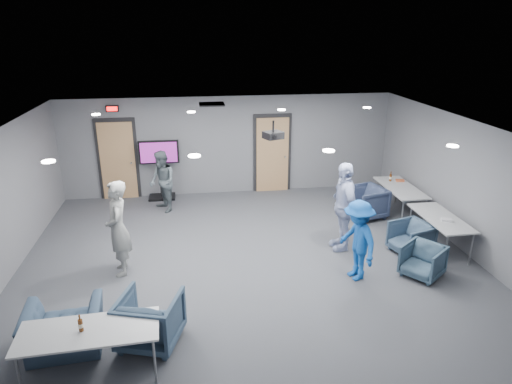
{
  "coord_description": "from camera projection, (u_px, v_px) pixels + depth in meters",
  "views": [
    {
      "loc": [
        -1.04,
        -8.2,
        4.44
      ],
      "look_at": [
        0.25,
        0.6,
        1.2
      ],
      "focal_mm": 32.0,
      "sensor_mm": 36.0,
      "label": 1
    }
  ],
  "objects": [
    {
      "name": "floor",
      "position": [
        248.0,
        258.0,
        9.29
      ],
      "size": [
        9.0,
        9.0,
        0.0
      ],
      "primitive_type": "plane",
      "color": "#3E4047",
      "rests_on": "ground"
    },
    {
      "name": "ceiling",
      "position": [
        247.0,
        127.0,
        8.37
      ],
      "size": [
        9.0,
        9.0,
        0.0
      ],
      "primitive_type": "plane",
      "rotation": [
        3.14,
        0.0,
        0.0
      ],
      "color": "silver",
      "rests_on": "wall_back"
    },
    {
      "name": "wall_back",
      "position": [
        229.0,
        146.0,
        12.55
      ],
      "size": [
        9.0,
        0.02,
        2.7
      ],
      "primitive_type": "cube",
      "color": "slate",
      "rests_on": "floor"
    },
    {
      "name": "wall_front",
      "position": [
        293.0,
        319.0,
        5.11
      ],
      "size": [
        9.0,
        0.02,
        2.7
      ],
      "primitive_type": "cube",
      "color": "slate",
      "rests_on": "floor"
    },
    {
      "name": "wall_left",
      "position": [
        1.0,
        208.0,
        8.22
      ],
      "size": [
        0.02,
        8.0,
        2.7
      ],
      "primitive_type": "cube",
      "color": "slate",
      "rests_on": "floor"
    },
    {
      "name": "wall_right",
      "position": [
        463.0,
        185.0,
        9.44
      ],
      "size": [
        0.02,
        8.0,
        2.7
      ],
      "primitive_type": "cube",
      "color": "slate",
      "rests_on": "floor"
    },
    {
      "name": "door_left",
      "position": [
        118.0,
        160.0,
        12.19
      ],
      "size": [
        1.06,
        0.17,
        2.24
      ],
      "color": "black",
      "rests_on": "wall_back"
    },
    {
      "name": "door_right",
      "position": [
        272.0,
        154.0,
        12.76
      ],
      "size": [
        1.06,
        0.17,
        2.24
      ],
      "color": "black",
      "rests_on": "wall_back"
    },
    {
      "name": "exit_sign",
      "position": [
        112.0,
        109.0,
        11.7
      ],
      "size": [
        0.32,
        0.08,
        0.16
      ],
      "color": "black",
      "rests_on": "wall_back"
    },
    {
      "name": "hvac_diffuser",
      "position": [
        212.0,
        104.0,
        10.91
      ],
      "size": [
        0.6,
        0.6,
        0.03
      ],
      "primitive_type": "cube",
      "color": "black",
      "rests_on": "ceiling"
    },
    {
      "name": "downlights",
      "position": [
        247.0,
        128.0,
        8.37
      ],
      "size": [
        6.18,
        3.78,
        0.02
      ],
      "color": "white",
      "rests_on": "ceiling"
    },
    {
      "name": "person_a",
      "position": [
        118.0,
        228.0,
        8.45
      ],
      "size": [
        0.52,
        0.72,
        1.83
      ],
      "primitive_type": "imported",
      "rotation": [
        0.0,
        0.0,
        -1.44
      ],
      "color": "gray",
      "rests_on": "floor"
    },
    {
      "name": "person_b",
      "position": [
        162.0,
        182.0,
        11.4
      ],
      "size": [
        0.85,
        0.94,
        1.56
      ],
      "primitive_type": "imported",
      "rotation": [
        0.0,
        0.0,
        -1.14
      ],
      "color": "slate",
      "rests_on": "floor"
    },
    {
      "name": "person_c",
      "position": [
        343.0,
        206.0,
        9.41
      ],
      "size": [
        0.46,
        1.1,
        1.88
      ],
      "primitive_type": "imported",
      "rotation": [
        0.0,
        0.0,
        -1.57
      ],
      "color": "#B1BDE3",
      "rests_on": "floor"
    },
    {
      "name": "person_d",
      "position": [
        358.0,
        240.0,
        8.31
      ],
      "size": [
        0.77,
        1.09,
        1.53
      ],
      "primitive_type": "imported",
      "rotation": [
        0.0,
        0.0,
        -1.35
      ],
      "color": "#1952A8",
      "rests_on": "floor"
    },
    {
      "name": "chair_right_a",
      "position": [
        366.0,
        202.0,
        11.15
      ],
      "size": [
        1.03,
        1.02,
        0.77
      ],
      "primitive_type": "imported",
      "rotation": [
        0.0,
        0.0,
        -1.31
      ],
      "color": "#313C56",
      "rests_on": "floor"
    },
    {
      "name": "chair_right_b",
      "position": [
        411.0,
        238.0,
        9.39
      ],
      "size": [
        0.91,
        0.89,
        0.67
      ],
      "primitive_type": "imported",
      "rotation": [
        0.0,
        0.0,
        -1.29
      ],
      "color": "#394D63",
      "rests_on": "floor"
    },
    {
      "name": "chair_right_c",
      "position": [
        423.0,
        261.0,
        8.52
      ],
      "size": [
        0.96,
        0.95,
        0.63
      ],
      "primitive_type": "imported",
      "rotation": [
        0.0,
        0.0,
        -0.92
      ],
      "color": "#384F61",
      "rests_on": "floor"
    },
    {
      "name": "chair_front_a",
      "position": [
        150.0,
        319.0,
        6.68
      ],
      "size": [
        1.07,
        1.08,
        0.79
      ],
      "primitive_type": "imported",
      "rotation": [
        0.0,
        0.0,
        2.83
      ],
      "color": "#35475B",
      "rests_on": "floor"
    },
    {
      "name": "chair_front_b",
      "position": [
        64.0,
        330.0,
        6.54
      ],
      "size": [
        1.13,
        1.01,
        0.69
      ],
      "primitive_type": "imported",
      "rotation": [
        0.0,
        0.0,
        3.23
      ],
      "color": "#334459",
      "rests_on": "floor"
    },
    {
      "name": "table_right_a",
      "position": [
        400.0,
        189.0,
        11.19
      ],
      "size": [
        0.72,
        1.73,
        0.73
      ],
      "rotation": [
        0.0,
        0.0,
        1.57
      ],
      "color": "#ABADAF",
      "rests_on": "floor"
    },
    {
      "name": "table_right_b",
      "position": [
        441.0,
        219.0,
        9.43
      ],
      "size": [
        0.69,
        1.66,
        0.73
      ],
      "rotation": [
        0.0,
        0.0,
        1.57
      ],
      "color": "#ABADAF",
      "rests_on": "floor"
    },
    {
      "name": "table_front_left",
      "position": [
        89.0,
        333.0,
        5.93
      ],
      "size": [
        1.83,
        0.84,
        0.73
      ],
      "rotation": [
        0.0,
        0.0,
        0.05
      ],
      "color": "#ABADAF",
      "rests_on": "floor"
    },
    {
      "name": "bottle_front",
      "position": [
        81.0,
        325.0,
        5.87
      ],
      "size": [
        0.06,
        0.06,
        0.24
      ],
      "color": "#562B0E",
      "rests_on": "table_front_left"
    },
    {
      "name": "bottle_right",
      "position": [
        390.0,
        178.0,
        11.57
      ],
      "size": [
        0.07,
        0.07,
        0.26
      ],
      "color": "#562B0E",
      "rests_on": "table_right_a"
    },
    {
      "name": "snack_box",
      "position": [
        400.0,
        180.0,
        11.59
      ],
      "size": [
        0.23,
        0.18,
        0.04
      ],
      "primitive_type": "cube",
      "rotation": [
        0.0,
        0.0,
        -0.25
      ],
      "color": "#BD552F",
      "rests_on": "table_right_a"
    },
    {
      "name": "wrapper",
      "position": [
        447.0,
        220.0,
        9.22
      ],
      "size": [
        0.24,
        0.2,
        0.05
      ],
      "primitive_type": "cube",
      "rotation": [
        0.0,
        0.0,
        -0.35
      ],
      "color": "silver",
      "rests_on": "table_right_b"
    },
    {
      "name": "tv_stand",
      "position": [
        160.0,
        166.0,
        12.2
      ],
      "size": [
        1.05,
        0.5,
        1.62
      ],
      "color": "black",
      "rests_on": "floor"
    },
    {
      "name": "projector",
      "position": [
        273.0,
        135.0,
        9.07
      ],
      "size": [
        0.44,
        0.41,
        0.36
      ],
      "rotation": [
        0.0,
        0.0,
        0.39
      ],
      "color": "black",
      "rests_on": "ceiling"
    }
  ]
}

